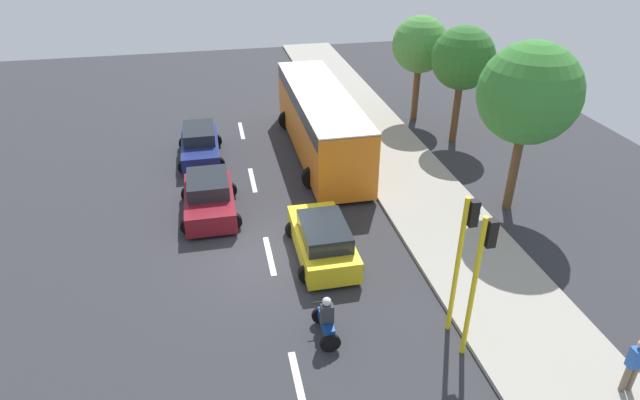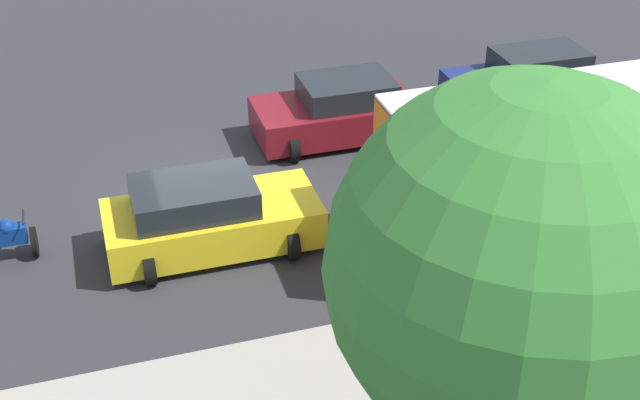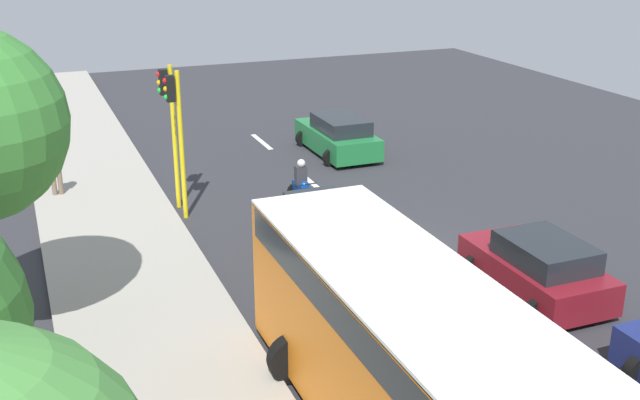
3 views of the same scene
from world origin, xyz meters
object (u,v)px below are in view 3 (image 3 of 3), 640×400
pedestrian_near_signal (55,168)px  city_bus (436,382)px  traffic_light_corner (177,124)px  traffic_light_midblock (170,117)px  motorcycle (302,187)px  car_yellow_cab (328,233)px  car_green (338,136)px  car_maroon (537,268)px

pedestrian_near_signal → city_bus: bearing=105.7°
pedestrian_near_signal → traffic_light_corner: bearing=136.4°
traffic_light_midblock → motorcycle: bearing=159.8°
car_yellow_cab → city_bus: city_bus is taller
car_yellow_cab → pedestrian_near_signal: 9.91m
car_green → motorcycle: (3.33, 4.89, -0.07)m
car_yellow_cab → pedestrian_near_signal: bearing=-50.0°
car_maroon → car_yellow_cab: bearing=-45.6°
car_green → traffic_light_corner: (7.08, 4.50, 2.22)m
car_yellow_cab → car_maroon: (-3.82, 3.90, -0.00)m
car_maroon → pedestrian_near_signal: size_ratio=2.31×
car_yellow_cab → car_maroon: bearing=134.4°
car_green → motorcycle: size_ratio=2.84×
car_maroon → traffic_light_midblock: traffic_light_midblock is taller
pedestrian_near_signal → traffic_light_midblock: traffic_light_midblock is taller
car_yellow_cab → city_bus: size_ratio=0.38×
traffic_light_corner → motorcycle: bearing=174.0°
pedestrian_near_signal → traffic_light_midblock: size_ratio=0.38×
car_yellow_cab → motorcycle: 4.05m
car_maroon → traffic_light_midblock: 11.70m
car_maroon → motorcycle: bearing=-68.8°
city_bus → traffic_light_corner: size_ratio=2.44×
car_yellow_cab → car_green: 9.77m
pedestrian_near_signal → traffic_light_corner: size_ratio=0.38×
city_bus → pedestrian_near_signal: city_bus is taller
car_green → pedestrian_near_signal: bearing=7.0°
car_yellow_cab → pedestrian_near_signal: (6.36, -7.59, 0.35)m
city_bus → traffic_light_midblock: bearing=-85.1°
car_maroon → car_green: bearing=-91.2°
car_maroon → car_green: 12.77m
car_maroon → traffic_light_corner: bearing=-50.6°
car_maroon → pedestrian_near_signal: (10.18, -11.49, 0.35)m
traffic_light_corner → traffic_light_midblock: same height
car_maroon → pedestrian_near_signal: pedestrian_near_signal is taller
traffic_light_corner → traffic_light_midblock: (0.00, -0.99, 0.00)m
pedestrian_near_signal → traffic_light_corner: (-3.38, 3.22, 1.87)m
motorcycle → pedestrian_near_signal: pedestrian_near_signal is taller
car_yellow_cab → car_maroon: 5.46m
motorcycle → traffic_light_corner: 4.41m
car_yellow_cab → city_bus: bearing=78.4°
motorcycle → traffic_light_midblock: (3.75, -1.38, 2.29)m
city_bus → motorcycle: size_ratio=7.19×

